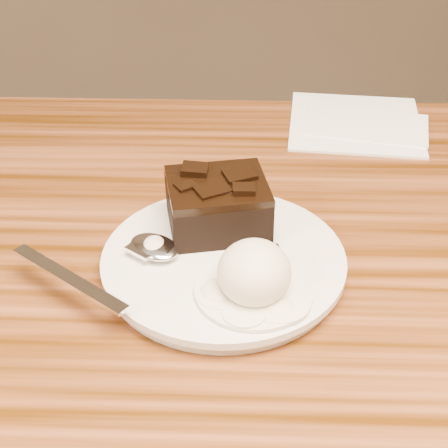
{
  "coord_description": "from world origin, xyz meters",
  "views": [
    {
      "loc": [
        -0.03,
        -0.35,
        1.09
      ],
      "look_at": [
        -0.04,
        0.08,
        0.79
      ],
      "focal_mm": 53.52,
      "sensor_mm": 36.0,
      "label": 1
    }
  ],
  "objects_px": {
    "plate": "(224,264)",
    "brownie": "(218,208)",
    "ice_cream_scoop": "(254,272)",
    "napkin": "(355,122)",
    "spoon": "(154,249)"
  },
  "relations": [
    {
      "from": "ice_cream_scoop",
      "to": "napkin",
      "type": "bearing_deg",
      "value": 69.48
    },
    {
      "from": "plate",
      "to": "ice_cream_scoop",
      "type": "xyz_separation_m",
      "value": [
        0.02,
        -0.04,
        0.03
      ]
    },
    {
      "from": "ice_cream_scoop",
      "to": "spoon",
      "type": "height_order",
      "value": "ice_cream_scoop"
    },
    {
      "from": "plate",
      "to": "ice_cream_scoop",
      "type": "distance_m",
      "value": 0.06
    },
    {
      "from": "plate",
      "to": "spoon",
      "type": "distance_m",
      "value": 0.06
    },
    {
      "from": "brownie",
      "to": "spoon",
      "type": "bearing_deg",
      "value": -141.03
    },
    {
      "from": "plate",
      "to": "brownie",
      "type": "height_order",
      "value": "brownie"
    },
    {
      "from": "brownie",
      "to": "plate",
      "type": "bearing_deg",
      "value": -81.05
    },
    {
      "from": "brownie",
      "to": "ice_cream_scoop",
      "type": "height_order",
      "value": "ice_cream_scoop"
    },
    {
      "from": "spoon",
      "to": "napkin",
      "type": "relative_size",
      "value": 1.2
    },
    {
      "from": "ice_cream_scoop",
      "to": "spoon",
      "type": "xyz_separation_m",
      "value": [
        -0.08,
        0.04,
        -0.01
      ]
    },
    {
      "from": "ice_cream_scoop",
      "to": "napkin",
      "type": "distance_m",
      "value": 0.33
    },
    {
      "from": "ice_cream_scoop",
      "to": "brownie",
      "type": "bearing_deg",
      "value": 109.89
    },
    {
      "from": "spoon",
      "to": "ice_cream_scoop",
      "type": "bearing_deg",
      "value": -82.84
    },
    {
      "from": "plate",
      "to": "brownie",
      "type": "xyz_separation_m",
      "value": [
        -0.01,
        0.04,
        0.03
      ]
    }
  ]
}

